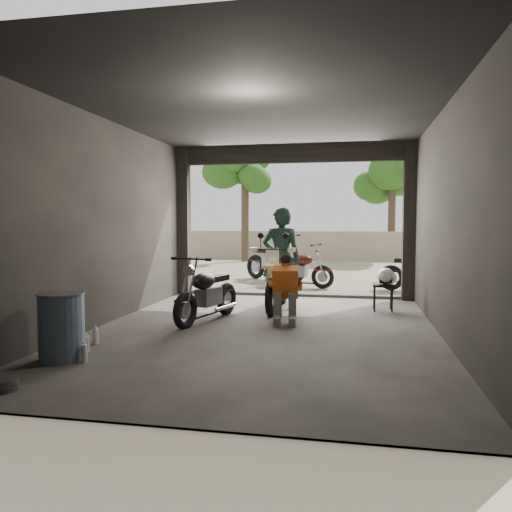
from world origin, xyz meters
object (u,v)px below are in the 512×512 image
at_px(sign_post, 477,214).
at_px(outside_bike_a, 274,258).
at_px(main_bike, 277,278).
at_px(outside_bike_b, 298,266).
at_px(rider, 281,259).
at_px(mechanic, 285,291).
at_px(stool, 383,288).
at_px(oil_drum, 62,328).
at_px(outside_bike_c, 421,267).
at_px(left_bike, 207,289).
at_px(helmet, 386,276).

bearing_deg(sign_post, outside_bike_a, 147.97).
xyz_separation_m(main_bike, outside_bike_b, (0.02, 3.24, -0.05)).
height_order(rider, mechanic, rider).
xyz_separation_m(main_bike, outside_bike_a, (-0.75, 4.38, 0.05)).
distance_m(stool, oil_drum, 5.51).
relative_size(outside_bike_c, rider, 0.89).
bearing_deg(stool, main_bike, -172.98).
height_order(left_bike, mechanic, left_bike).
bearing_deg(helmet, stool, -157.43).
height_order(main_bike, stool, main_bike).
bearing_deg(sign_post, outside_bike_c, 116.99).
distance_m(main_bike, rider, 0.37).
distance_m(main_bike, mechanic, 1.20).
distance_m(outside_bike_a, rider, 4.36).
bearing_deg(oil_drum, rider, 62.63).
distance_m(left_bike, helmet, 3.23).
bearing_deg(rider, stool, 178.67).
bearing_deg(rider, left_bike, 48.10).
height_order(left_bike, rider, rider).
bearing_deg(sign_post, mechanic, -140.65).
relative_size(outside_bike_a, sign_post, 0.73).
distance_m(main_bike, oil_drum, 4.23).
relative_size(outside_bike_b, stool, 3.19).
relative_size(left_bike, outside_bike_a, 0.83).
relative_size(helmet, sign_post, 0.13).
bearing_deg(outside_bike_b, stool, -133.54).
xyz_separation_m(mechanic, helmet, (1.61, 1.42, 0.12)).
height_order(rider, stool, rider).
bearing_deg(oil_drum, main_bike, 62.61).
height_order(mechanic, sign_post, sign_post).
relative_size(rider, stool, 3.76).
distance_m(rider, stool, 1.89).
distance_m(main_bike, helmet, 1.93).
distance_m(outside_bike_b, mechanic, 4.41).
xyz_separation_m(main_bike, left_bike, (-0.95, -1.24, -0.05)).
bearing_deg(outside_bike_b, oil_drum, 179.09).
height_order(left_bike, outside_bike_a, outside_bike_a).
height_order(outside_bike_c, helmet, outside_bike_c).
relative_size(main_bike, rider, 0.95).
bearing_deg(outside_bike_c, stool, 170.54).
bearing_deg(mechanic, rider, 95.16).
bearing_deg(outside_bike_b, outside_bike_c, -79.75).
height_order(stool, oil_drum, oil_drum).
bearing_deg(outside_bike_c, rider, 146.10).
distance_m(rider, mechanic, 1.36).
height_order(main_bike, left_bike, main_bike).
bearing_deg(outside_bike_b, left_bike, -177.44).
height_order(outside_bike_a, helmet, outside_bike_a).
bearing_deg(outside_bike_b, mechanic, -161.56).
bearing_deg(left_bike, helmet, 42.52).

